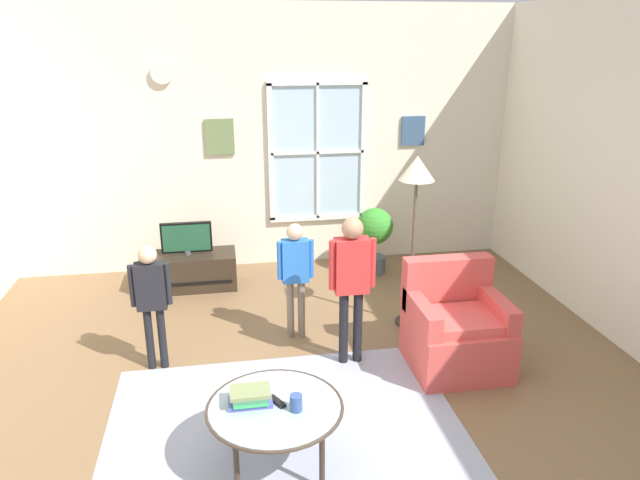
{
  "coord_description": "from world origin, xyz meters",
  "views": [
    {
      "loc": [
        -0.53,
        -3.56,
        2.62
      ],
      "look_at": [
        0.25,
        0.98,
        1.02
      ],
      "focal_mm": 32.9,
      "sensor_mm": 36.0,
      "label": 1
    }
  ],
  "objects_px": {
    "armchair": "(456,329)",
    "person_red_shirt": "(352,274)",
    "person_blue_shirt": "(295,267)",
    "tv_stand": "(189,271)",
    "potted_plant_by_window": "(375,232)",
    "book_stack": "(250,397)",
    "remote_near_cup": "(262,391)",
    "remote_near_books": "(277,402)",
    "television": "(187,238)",
    "coffee_table": "(275,409)",
    "floor_lamp": "(416,186)",
    "cup": "(296,403)",
    "person_black_shirt": "(151,293)"
  },
  "relations": [
    {
      "from": "television",
      "to": "remote_near_cup",
      "type": "xyz_separation_m",
      "value": [
        0.59,
        -2.85,
        -0.12
      ]
    },
    {
      "from": "remote_near_cup",
      "to": "person_black_shirt",
      "type": "xyz_separation_m",
      "value": [
        -0.79,
        1.19,
        0.22
      ]
    },
    {
      "from": "armchair",
      "to": "person_blue_shirt",
      "type": "height_order",
      "value": "person_blue_shirt"
    },
    {
      "from": "person_blue_shirt",
      "to": "potted_plant_by_window",
      "type": "bearing_deg",
      "value": 51.67
    },
    {
      "from": "tv_stand",
      "to": "armchair",
      "type": "xyz_separation_m",
      "value": [
        2.25,
        -2.03,
        0.13
      ]
    },
    {
      "from": "television",
      "to": "person_black_shirt",
      "type": "bearing_deg",
      "value": -96.85
    },
    {
      "from": "person_blue_shirt",
      "to": "tv_stand",
      "type": "bearing_deg",
      "value": 127.51
    },
    {
      "from": "television",
      "to": "book_stack",
      "type": "height_order",
      "value": "television"
    },
    {
      "from": "book_stack",
      "to": "floor_lamp",
      "type": "bearing_deg",
      "value": 46.98
    },
    {
      "from": "cup",
      "to": "person_black_shirt",
      "type": "xyz_separation_m",
      "value": [
        -0.98,
        1.42,
        0.17
      ]
    },
    {
      "from": "book_stack",
      "to": "remote_near_books",
      "type": "relative_size",
      "value": 1.94
    },
    {
      "from": "armchair",
      "to": "person_red_shirt",
      "type": "relative_size",
      "value": 0.68
    },
    {
      "from": "remote_near_cup",
      "to": "floor_lamp",
      "type": "xyz_separation_m",
      "value": [
        1.53,
        1.61,
        0.9
      ]
    },
    {
      "from": "remote_near_cup",
      "to": "person_blue_shirt",
      "type": "relative_size",
      "value": 0.13
    },
    {
      "from": "person_black_shirt",
      "to": "person_red_shirt",
      "type": "distance_m",
      "value": 1.62
    },
    {
      "from": "book_stack",
      "to": "tv_stand",
      "type": "bearing_deg",
      "value": 99.71
    },
    {
      "from": "floor_lamp",
      "to": "potted_plant_by_window",
      "type": "bearing_deg",
      "value": 90.19
    },
    {
      "from": "person_blue_shirt",
      "to": "armchair",
      "type": "bearing_deg",
      "value": -29.88
    },
    {
      "from": "person_black_shirt",
      "to": "book_stack",
      "type": "bearing_deg",
      "value": -61.61
    },
    {
      "from": "person_black_shirt",
      "to": "person_red_shirt",
      "type": "height_order",
      "value": "person_red_shirt"
    },
    {
      "from": "armchair",
      "to": "potted_plant_by_window",
      "type": "height_order",
      "value": "armchair"
    },
    {
      "from": "cup",
      "to": "person_blue_shirt",
      "type": "bearing_deg",
      "value": 82.59
    },
    {
      "from": "potted_plant_by_window",
      "to": "book_stack",
      "type": "bearing_deg",
      "value": -117.78
    },
    {
      "from": "television",
      "to": "coffee_table",
      "type": "relative_size",
      "value": 0.63
    },
    {
      "from": "cup",
      "to": "potted_plant_by_window",
      "type": "bearing_deg",
      "value": 67.15
    },
    {
      "from": "remote_near_books",
      "to": "person_blue_shirt",
      "type": "distance_m",
      "value": 1.72
    },
    {
      "from": "coffee_table",
      "to": "television",
      "type": "bearing_deg",
      "value": 102.25
    },
    {
      "from": "cup",
      "to": "remote_near_books",
      "type": "relative_size",
      "value": 0.76
    },
    {
      "from": "armchair",
      "to": "person_red_shirt",
      "type": "distance_m",
      "value": 0.99
    },
    {
      "from": "tv_stand",
      "to": "television",
      "type": "relative_size",
      "value": 1.89
    },
    {
      "from": "coffee_table",
      "to": "remote_near_books",
      "type": "height_order",
      "value": "remote_near_books"
    },
    {
      "from": "book_stack",
      "to": "cup",
      "type": "height_order",
      "value": "cup"
    },
    {
      "from": "remote_near_books",
      "to": "cup",
      "type": "bearing_deg",
      "value": -41.21
    },
    {
      "from": "tv_stand",
      "to": "potted_plant_by_window",
      "type": "relative_size",
      "value": 1.31
    },
    {
      "from": "remote_near_cup",
      "to": "potted_plant_by_window",
      "type": "relative_size",
      "value": 0.18
    },
    {
      "from": "floor_lamp",
      "to": "coffee_table",
      "type": "bearing_deg",
      "value": -129.49
    },
    {
      "from": "armchair",
      "to": "coffee_table",
      "type": "height_order",
      "value": "armchair"
    },
    {
      "from": "tv_stand",
      "to": "remote_near_books",
      "type": "relative_size",
      "value": 7.29
    },
    {
      "from": "tv_stand",
      "to": "book_stack",
      "type": "relative_size",
      "value": 3.75
    },
    {
      "from": "remote_near_cup",
      "to": "person_red_shirt",
      "type": "height_order",
      "value": "person_red_shirt"
    },
    {
      "from": "armchair",
      "to": "tv_stand",
      "type": "bearing_deg",
      "value": 137.97
    },
    {
      "from": "armchair",
      "to": "person_blue_shirt",
      "type": "relative_size",
      "value": 0.8
    },
    {
      "from": "book_stack",
      "to": "remote_near_cup",
      "type": "relative_size",
      "value": 1.94
    },
    {
      "from": "remote_near_books",
      "to": "person_red_shirt",
      "type": "height_order",
      "value": "person_red_shirt"
    },
    {
      "from": "remote_near_books",
      "to": "person_blue_shirt",
      "type": "bearing_deg",
      "value": 78.6
    },
    {
      "from": "cup",
      "to": "person_red_shirt",
      "type": "height_order",
      "value": "person_red_shirt"
    },
    {
      "from": "remote_near_cup",
      "to": "book_stack",
      "type": "bearing_deg",
      "value": -124.94
    },
    {
      "from": "tv_stand",
      "to": "remote_near_books",
      "type": "height_order",
      "value": "remote_near_books"
    },
    {
      "from": "coffee_table",
      "to": "remote_near_cup",
      "type": "bearing_deg",
      "value": 111.91
    },
    {
      "from": "coffee_table",
      "to": "person_red_shirt",
      "type": "distance_m",
      "value": 1.45
    }
  ]
}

